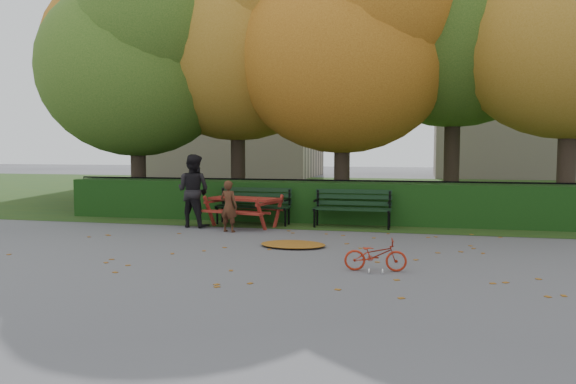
% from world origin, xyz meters
% --- Properties ---
extents(ground, '(90.00, 90.00, 0.00)m').
position_xyz_m(ground, '(0.00, 0.00, 0.00)').
color(ground, slate).
rests_on(ground, ground).
extents(grass_strip, '(90.00, 90.00, 0.00)m').
position_xyz_m(grass_strip, '(0.00, 14.00, 0.01)').
color(grass_strip, '#1D3C17').
rests_on(grass_strip, ground).
extents(building_left, '(10.00, 7.00, 15.00)m').
position_xyz_m(building_left, '(-9.00, 26.00, 7.50)').
color(building_left, '#B4A38C').
rests_on(building_left, ground).
extents(building_right, '(9.00, 6.00, 12.00)m').
position_xyz_m(building_right, '(8.00, 28.00, 6.00)').
color(building_right, '#B4A38C').
rests_on(building_right, ground).
extents(hedge, '(13.00, 0.90, 1.00)m').
position_xyz_m(hedge, '(0.00, 4.50, 0.50)').
color(hedge, black).
rests_on(hedge, ground).
extents(iron_fence, '(14.00, 0.04, 1.02)m').
position_xyz_m(iron_fence, '(0.00, 5.30, 0.54)').
color(iron_fence, black).
rests_on(iron_fence, ground).
extents(tree_a, '(5.88, 5.60, 7.48)m').
position_xyz_m(tree_a, '(-5.19, 5.58, 4.52)').
color(tree_a, black).
rests_on(tree_a, ground).
extents(tree_b, '(6.72, 6.40, 8.79)m').
position_xyz_m(tree_b, '(-2.44, 6.75, 5.40)').
color(tree_b, black).
rests_on(tree_b, ground).
extents(tree_c, '(6.30, 6.00, 8.00)m').
position_xyz_m(tree_c, '(0.83, 5.96, 4.82)').
color(tree_c, black).
rests_on(tree_c, ground).
extents(tree_f, '(6.93, 6.60, 9.19)m').
position_xyz_m(tree_f, '(-7.13, 9.24, 5.69)').
color(tree_f, black).
rests_on(tree_f, ground).
extents(bench_left, '(1.80, 0.57, 0.88)m').
position_xyz_m(bench_left, '(-1.30, 3.70, 0.52)').
color(bench_left, black).
rests_on(bench_left, ground).
extents(bench_right, '(1.80, 0.57, 0.88)m').
position_xyz_m(bench_right, '(1.10, 3.70, 0.52)').
color(bench_right, black).
rests_on(bench_right, ground).
extents(picnic_table, '(1.89, 1.66, 0.79)m').
position_xyz_m(picnic_table, '(-1.40, 3.20, 0.54)').
color(picnic_table, maroon).
rests_on(picnic_table, ground).
extents(leaf_pile, '(1.28, 0.91, 0.09)m').
position_xyz_m(leaf_pile, '(0.31, 0.87, 0.04)').
color(leaf_pile, brown).
rests_on(leaf_pile, ground).
extents(leaf_scatter, '(9.00, 5.70, 0.01)m').
position_xyz_m(leaf_scatter, '(0.00, 0.30, 0.01)').
color(leaf_scatter, brown).
rests_on(leaf_scatter, ground).
extents(child, '(0.47, 0.36, 1.15)m').
position_xyz_m(child, '(-1.47, 2.33, 0.57)').
color(child, '#442515').
rests_on(child, ground).
extents(adult, '(0.93, 0.78, 1.70)m').
position_xyz_m(adult, '(-2.54, 2.90, 0.85)').
color(adult, black).
rests_on(adult, ground).
extents(bicycle, '(0.97, 0.43, 0.49)m').
position_xyz_m(bicycle, '(1.99, -0.89, 0.25)').
color(bicycle, '#9D210E').
rests_on(bicycle, ground).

